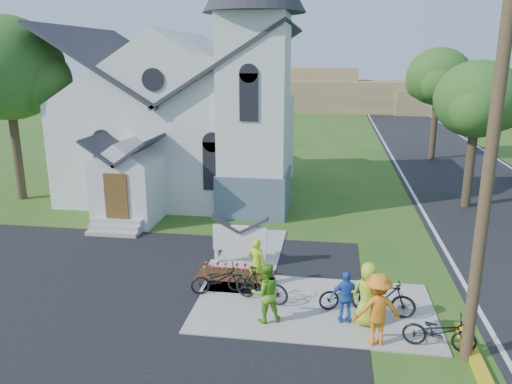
% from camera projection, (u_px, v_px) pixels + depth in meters
% --- Properties ---
extents(ground, '(120.00, 120.00, 0.00)m').
position_uv_depth(ground, '(261.00, 313.00, 14.47)').
color(ground, '#2F5A19').
rests_on(ground, ground).
extents(road, '(8.00, 90.00, 0.02)m').
position_uv_depth(road, '(480.00, 192.00, 27.31)').
color(road, black).
rests_on(road, ground).
extents(sidewalk, '(7.00, 4.00, 0.05)m').
position_uv_depth(sidewalk, '(313.00, 307.00, 14.72)').
color(sidewalk, '#A39E93').
rests_on(sidewalk, ground).
extents(church, '(12.35, 12.00, 13.00)m').
position_uv_depth(church, '(191.00, 95.00, 25.78)').
color(church, silver).
rests_on(church, ground).
extents(church_sign, '(2.20, 0.40, 1.70)m').
position_uv_depth(church_sign, '(240.00, 239.00, 17.42)').
color(church_sign, '#A39E93').
rests_on(church_sign, ground).
extents(flower_bed, '(2.60, 1.10, 0.07)m').
position_uv_depth(flower_bed, '(235.00, 276.00, 16.82)').
color(flower_bed, '#37210F').
rests_on(flower_bed, ground).
extents(utility_pole, '(3.45, 0.28, 10.00)m').
position_uv_depth(utility_pole, '(496.00, 141.00, 10.83)').
color(utility_pole, '#433221').
rests_on(utility_pole, ground).
extents(tree_lot_corner, '(5.60, 5.60, 9.15)m').
position_uv_depth(tree_lot_corner, '(6.00, 68.00, 24.30)').
color(tree_lot_corner, '#3B2C20').
rests_on(tree_lot_corner, ground).
extents(tree_road_near, '(4.00, 4.00, 7.05)m').
position_uv_depth(tree_road_near, '(477.00, 100.00, 23.30)').
color(tree_road_near, '#3B2C20').
rests_on(tree_road_near, ground).
extents(tree_road_mid, '(4.40, 4.40, 7.80)m').
position_uv_depth(tree_road_mid, '(439.00, 77.00, 34.51)').
color(tree_road_mid, '#3B2C20').
rests_on(tree_road_mid, ground).
extents(distant_hills, '(61.00, 10.00, 5.60)m').
position_uv_depth(distant_hills, '(345.00, 95.00, 67.12)').
color(distant_hills, olive).
rests_on(distant_hills, ground).
extents(cyclist_0, '(0.64, 0.48, 1.59)m').
position_uv_depth(cyclist_0, '(257.00, 263.00, 15.85)').
color(cyclist_0, '#BEDE1A').
rests_on(cyclist_0, sidewalk).
extents(bike_0, '(1.84, 1.13, 0.91)m').
position_uv_depth(bike_0, '(219.00, 279.00, 15.47)').
color(bike_0, black).
rests_on(bike_0, sidewalk).
extents(cyclist_1, '(1.01, 0.91, 1.70)m').
position_uv_depth(cyclist_1, '(266.00, 293.00, 13.72)').
color(cyclist_1, '#62B121').
rests_on(cyclist_1, sidewalk).
extents(bike_1, '(1.84, 1.06, 1.07)m').
position_uv_depth(bike_1, '(261.00, 285.00, 14.91)').
color(bike_1, black).
rests_on(bike_1, sidewalk).
extents(cyclist_2, '(0.93, 0.49, 1.52)m').
position_uv_depth(cyclist_2, '(346.00, 297.00, 13.67)').
color(cyclist_2, blue).
rests_on(cyclist_2, sidewalk).
extents(bike_2, '(1.89, 1.11, 0.94)m').
position_uv_depth(bike_2, '(349.00, 294.00, 14.49)').
color(bike_2, black).
rests_on(bike_2, sidewalk).
extents(cyclist_3, '(1.38, 1.00, 1.92)m').
position_uv_depth(cyclist_3, '(377.00, 309.00, 12.60)').
color(cyclist_3, orange).
rests_on(cyclist_3, sidewalk).
extents(bike_3, '(1.87, 0.85, 1.09)m').
position_uv_depth(bike_3, '(383.00, 298.00, 14.10)').
color(bike_3, black).
rests_on(bike_3, sidewalk).
extents(cyclist_4, '(0.89, 0.59, 1.81)m').
position_uv_depth(cyclist_4, '(368.00, 294.00, 13.52)').
color(cyclist_4, '#B6DC29').
rests_on(cyclist_4, sidewalk).
extents(bike_4, '(1.86, 0.91, 0.93)m').
position_uv_depth(bike_4, '(439.00, 332.00, 12.50)').
color(bike_4, black).
rests_on(bike_4, sidewalk).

